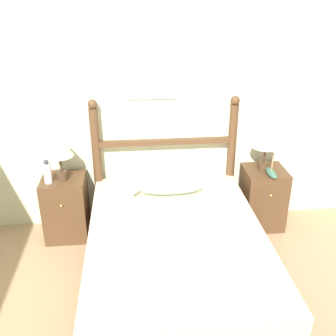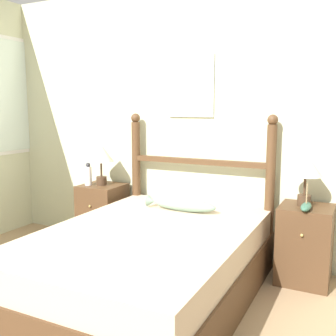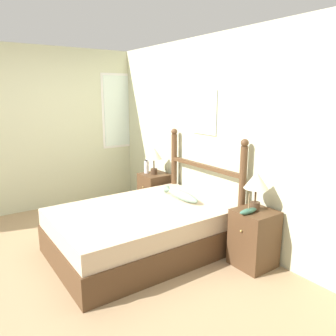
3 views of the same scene
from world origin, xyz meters
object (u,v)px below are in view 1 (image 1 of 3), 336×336
nightstand_right (262,198)px  bottle (47,172)px  bed (176,258)px  table_lamp_left (59,149)px  model_boat (271,173)px  table_lamp_right (266,140)px  fish_pillow (169,189)px  nightstand_left (66,207)px

nightstand_right → bottle: bearing=-178.0°
bed → table_lamp_left: bearing=140.6°
nightstand_right → model_boat: bearing=-85.8°
bed → bottle: (-1.10, 0.75, 0.47)m
nightstand_right → table_lamp_right: (-0.03, 0.01, 0.62)m
fish_pillow → nightstand_right: bearing=13.2°
nightstand_right → table_lamp_right: 0.62m
nightstand_left → table_lamp_right: size_ratio=1.50×
nightstand_left → bottle: bearing=-146.9°
bed → nightstand_right: nightstand_right is taller
nightstand_right → table_lamp_right: table_lamp_right is taller
table_lamp_left → bed: bearing=-39.4°
model_boat → fish_pillow: bearing=-174.0°
table_lamp_right → nightstand_left: bearing=-179.6°
table_lamp_left → table_lamp_right: (1.95, 0.03, 0.00)m
table_lamp_left → nightstand_right: bearing=0.4°
model_boat → fish_pillow: size_ratio=0.38×
bed → table_lamp_right: 1.44m
nightstand_right → model_boat: model_boat is taller
table_lamp_left → table_lamp_right: 1.95m
nightstand_left → nightstand_right: 1.98m
bottle → model_boat: 2.10m
bed → nightstand_left: bearing=140.2°
table_lamp_right → model_boat: bearing=-76.2°
bed → model_boat: model_boat is taller
bed → bottle: bearing=145.8°
nightstand_left → fish_pillow: (0.99, -0.23, 0.27)m
model_boat → table_lamp_left: bearing=176.7°
table_lamp_right → fish_pillow: bearing=-165.8°
table_lamp_right → fish_pillow: 1.06m
model_boat → fish_pillow: (-1.00, -0.10, -0.07)m
nightstand_right → nightstand_left: bearing=180.0°
bed → nightstand_left: 1.29m
bed → model_boat: size_ratio=8.35×
nightstand_left → table_lamp_right: 2.05m
bottle → nightstand_right: bearing=2.0°
table_lamp_right → bed: bearing=-139.1°
nightstand_left → bottle: 0.44m
bed → table_lamp_right: (0.96, 0.84, 0.67)m
bottle → fish_pillow: 1.12m
bed → table_lamp_left: size_ratio=4.78×
nightstand_right → table_lamp_left: size_ratio=1.50×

